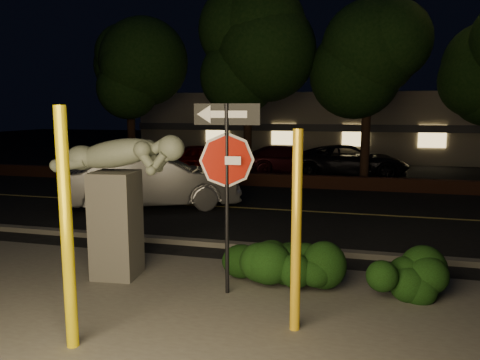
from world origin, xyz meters
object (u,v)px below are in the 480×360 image
parked_car_dark (349,161)px  sculpture (117,190)px  parked_car_red (208,158)px  signpost (227,161)px  parked_car_darkred (290,160)px  yellow_pole_right (296,233)px  silver_sedan (155,181)px  yellow_pole_left (67,231)px

parked_car_dark → sculpture: bearing=159.8°
sculpture → parked_car_red: (-3.03, 14.24, -0.92)m
signpost → parked_car_dark: (1.59, 14.44, -1.51)m
signpost → parked_car_darkred: 14.78m
yellow_pole_right → sculpture: (-3.39, 1.30, 0.21)m
parked_car_darkred → sculpture: bearing=157.9°
sculpture → silver_sedan: (-1.95, 5.76, -0.76)m
silver_sedan → parked_car_dark: bearing=-58.9°
yellow_pole_left → parked_car_darkred: (0.27, 16.85, -0.88)m
parked_car_darkred → parked_car_red: bearing=73.6°
yellow_pole_left → parked_car_darkred: yellow_pole_left is taller
parked_car_darkred → signpost: bearing=166.3°
parked_car_dark → parked_car_darkred: bearing=80.2°
silver_sedan → parked_car_darkred: 9.09m
yellow_pole_right → parked_car_darkred: bearing=98.8°
silver_sedan → parked_car_darkred: bearing=-43.5°
yellow_pole_left → yellow_pole_right: bearing=23.6°
signpost → sculpture: size_ratio=1.20×
yellow_pole_left → parked_car_red: bearing=102.5°
sculpture → silver_sedan: size_ratio=0.51×
sculpture → parked_car_dark: bearing=69.5°
silver_sedan → parked_car_darkred: size_ratio=1.11×
yellow_pole_right → parked_car_red: (-6.42, 15.54, -0.71)m
silver_sedan → parked_car_red: silver_sedan is taller
yellow_pole_right → parked_car_red: yellow_pole_right is taller
parked_car_red → sculpture: bearing=172.3°
yellow_pole_left → yellow_pole_right: (2.71, 1.18, -0.15)m
parked_car_darkred → yellow_pole_left: bearing=160.8°
parked_car_red → parked_car_dark: size_ratio=0.78×
yellow_pole_right → signpost: 1.83m
parked_car_red → parked_car_dark: 6.74m
sculpture → parked_car_darkred: bearing=80.3°
sculpture → parked_car_dark: (3.71, 14.16, -0.89)m
signpost → parked_car_red: (-5.15, 14.52, -1.54)m
yellow_pole_left → parked_car_dark: (3.03, 16.64, -0.83)m
yellow_pole_left → yellow_pole_right: yellow_pole_left is taller
signpost → sculpture: 2.23m
signpost → parked_car_red: size_ratio=0.78×
signpost → silver_sedan: bearing=120.4°
sculpture → parked_car_darkred: size_ratio=0.56×
yellow_pole_right → parked_car_dark: 15.48m
yellow_pole_left → sculpture: size_ratio=1.19×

